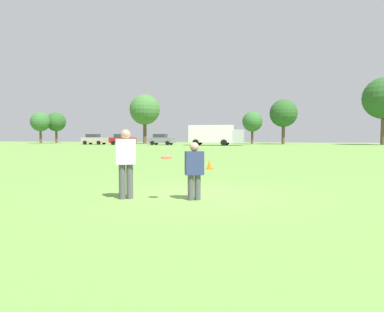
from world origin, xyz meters
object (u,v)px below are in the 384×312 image
Objects in this scene: parked_car_mid_left at (122,139)px; box_truck at (215,134)px; player_defender at (194,168)px; player_thrower at (126,160)px; parked_car_near_left at (94,139)px; frisbee at (166,157)px; parked_car_center at (161,139)px; traffic_cone at (210,164)px.

box_truck is (15.70, -0.41, 0.83)m from parked_car_mid_left.
player_defender is 0.16× the size of box_truck.
player_defender is at bearing -65.56° from parked_car_mid_left.
player_thrower is at bearing -174.07° from player_defender.
parked_car_mid_left is at bearing -13.35° from parked_car_near_left.
parked_car_center is at bearing 106.62° from frisbee.
parked_car_mid_left is 15.72m from box_truck.
parked_car_mid_left is (-20.11, 48.14, -0.05)m from player_thrower.
parked_car_mid_left is at bearing 112.68° from player_thrower.
parked_car_near_left reaches higher than traffic_cone.
parked_car_mid_left is at bearing -172.25° from parked_car_center.
parked_car_center is at bearing -2.28° from parked_car_near_left.
player_thrower is 1.71m from player_defender.
player_defender is at bearing 5.93° from player_thrower.
player_thrower is 8.29m from traffic_cone.
traffic_cone is 0.11× the size of parked_car_mid_left.
parked_car_center is at bearing 107.37° from player_defender.
parked_car_center reaches higher than frisbee.
player_defender is 0.33× the size of parked_car_mid_left.
box_truck is (-6.10, 47.55, 0.97)m from player_defender.
parked_car_center is at bearing 109.46° from traffic_cone.
player_defender is (1.69, 0.18, -0.19)m from player_thrower.
parked_car_center is (-14.42, 40.81, 0.69)m from traffic_cone.
player_thrower is 3.58× the size of traffic_cone.
parked_car_center is (-15.28, 48.85, 0.15)m from player_defender.
player_thrower is 1.22× the size of player_defender.
parked_car_near_left is 5.96m from parked_car_mid_left.
box_truck reaches higher than parked_car_near_left.
player_thrower is at bearing 177.77° from frisbee.
parked_car_mid_left is at bearing 117.68° from traffic_cone.
player_defender reaches higher than frisbee.
frisbee is 0.57× the size of traffic_cone.
frisbee is (1.05, -0.04, 0.08)m from player_thrower.
parked_car_mid_left is (-20.94, 39.92, 0.69)m from traffic_cone.
player_defender is at bearing -83.88° from traffic_cone.
frisbee is 48.08m from box_truck.
player_thrower is 1.05m from frisbee.
player_thrower is at bearing -84.71° from box_truck.
frisbee is 51.20m from parked_car_center.
traffic_cone is at bearing -57.08° from parked_car_near_left.
parked_car_mid_left is (5.80, -1.38, 0.00)m from parked_car_near_left.
frisbee is 0.06× the size of parked_car_near_left.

